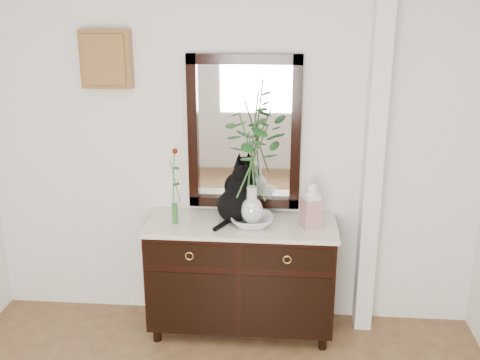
# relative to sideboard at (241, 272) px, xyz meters

# --- Properties ---
(wall_back) EXTENTS (3.60, 0.04, 2.70)m
(wall_back) POSITION_rel_sideboard_xyz_m (-0.10, 0.25, 0.88)
(wall_back) COLOR white
(wall_back) RESTS_ON ground
(pilaster) EXTENTS (0.12, 0.20, 2.70)m
(pilaster) POSITION_rel_sideboard_xyz_m (0.90, 0.17, 0.88)
(pilaster) COLOR white
(pilaster) RESTS_ON ground
(sideboard) EXTENTS (1.33, 0.52, 0.82)m
(sideboard) POSITION_rel_sideboard_xyz_m (0.00, 0.00, 0.00)
(sideboard) COLOR black
(sideboard) RESTS_ON ground
(wall_mirror) EXTENTS (0.80, 0.06, 1.10)m
(wall_mirror) POSITION_rel_sideboard_xyz_m (-0.00, 0.24, 0.97)
(wall_mirror) COLOR black
(wall_mirror) RESTS_ON wall_back
(key_cabinet) EXTENTS (0.35, 0.10, 0.40)m
(key_cabinet) POSITION_rel_sideboard_xyz_m (-0.95, 0.21, 1.48)
(key_cabinet) COLOR brown
(key_cabinet) RESTS_ON wall_back
(cat) EXTENTS (0.39, 0.42, 0.39)m
(cat) POSITION_rel_sideboard_xyz_m (-0.04, 0.06, 0.57)
(cat) COLOR black
(cat) RESTS_ON sideboard
(lotus_bowl) EXTENTS (0.31, 0.31, 0.07)m
(lotus_bowl) POSITION_rel_sideboard_xyz_m (0.08, -0.04, 0.41)
(lotus_bowl) COLOR silver
(lotus_bowl) RESTS_ON sideboard
(vase_branches) EXTENTS (0.47, 0.47, 0.92)m
(vase_branches) POSITION_rel_sideboard_xyz_m (0.08, -0.04, 0.86)
(vase_branches) COLOR silver
(vase_branches) RESTS_ON lotus_bowl
(bud_vase_rose) EXTENTS (0.09, 0.09, 0.55)m
(bud_vase_rose) POSITION_rel_sideboard_xyz_m (-0.46, -0.03, 0.65)
(bud_vase_rose) COLOR #2E692F
(bud_vase_rose) RESTS_ON sideboard
(ginger_jar) EXTENTS (0.16, 0.16, 0.33)m
(ginger_jar) POSITION_rel_sideboard_xyz_m (0.48, -0.03, 0.54)
(ginger_jar) COLOR silver
(ginger_jar) RESTS_ON sideboard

